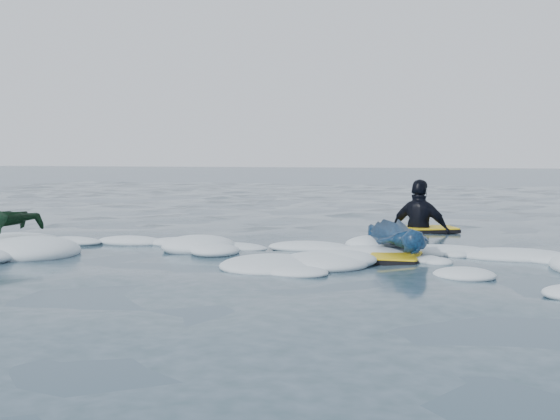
{
  "coord_description": "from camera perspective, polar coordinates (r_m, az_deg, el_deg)",
  "views": [
    {
      "loc": [
        2.45,
        -6.82,
        1.19
      ],
      "look_at": [
        0.04,
        1.6,
        0.51
      ],
      "focal_mm": 45.0,
      "sensor_mm": 36.0,
      "label": 1
    }
  ],
  "objects": [
    {
      "name": "foam_band",
      "position": [
        8.31,
        -1.32,
        -3.77
      ],
      "size": [
        12.0,
        3.1,
        0.3
      ],
      "primitive_type": null,
      "color": "silver",
      "rests_on": "ground"
    },
    {
      "name": "ground",
      "position": [
        7.34,
        -3.73,
        -4.87
      ],
      "size": [
        120.0,
        120.0,
        0.0
      ],
      "primitive_type": "plane",
      "color": "#18263A",
      "rests_on": "ground"
    },
    {
      "name": "waiting_rider_unit",
      "position": [
        11.04,
        11.29,
        -1.86
      ],
      "size": [
        1.27,
        1.02,
        1.67
      ],
      "rotation": [
        0.0,
        0.0,
        0.42
      ],
      "color": "black",
      "rests_on": "ground"
    },
    {
      "name": "prone_woman_unit",
      "position": [
        8.32,
        9.62,
        -2.39
      ],
      "size": [
        1.09,
        1.66,
        0.4
      ],
      "rotation": [
        0.0,
        0.0,
        1.57
      ],
      "color": "black",
      "rests_on": "ground"
    }
  ]
}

